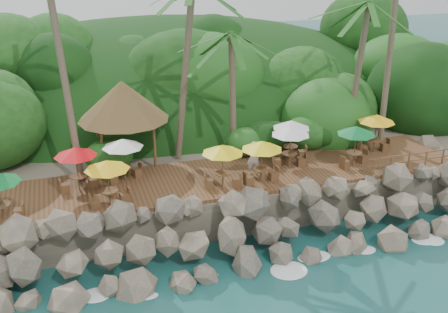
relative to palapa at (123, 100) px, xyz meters
name	(u,v)px	position (x,y,z in m)	size (l,w,h in m)	color
ground	(263,274)	(4.64, -9.82, -5.79)	(140.00, 140.00, 0.00)	#19514F
land_base	(182,135)	(4.64, 6.18, -4.74)	(32.00, 25.20, 2.10)	gray
jungle_hill	(162,118)	(4.64, 13.68, -5.79)	(44.80, 28.00, 15.40)	#143811
seawall	(249,231)	(4.64, -7.82, -4.64)	(29.00, 4.00, 2.30)	gray
terrace	(224,177)	(4.64, -3.82, -3.59)	(26.00, 5.00, 0.20)	brown
jungle_foliage	(186,154)	(4.64, 5.18, -5.79)	(44.00, 16.00, 12.00)	#143811
foam_line	(261,270)	(4.64, -9.52, -5.76)	(25.20, 0.80, 0.06)	white
palapa	(123,100)	(0.00, 0.00, 0.00)	(5.05, 5.05, 4.60)	brown
dining_clusters	(219,145)	(4.27, -4.16, -1.58)	(22.52, 4.85, 2.30)	brown
railing	(435,157)	(16.04, -6.17, -2.88)	(8.30, 0.10, 1.00)	brown
waiter	(253,158)	(6.18, -4.07, -2.56)	(0.68, 0.45, 1.87)	white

